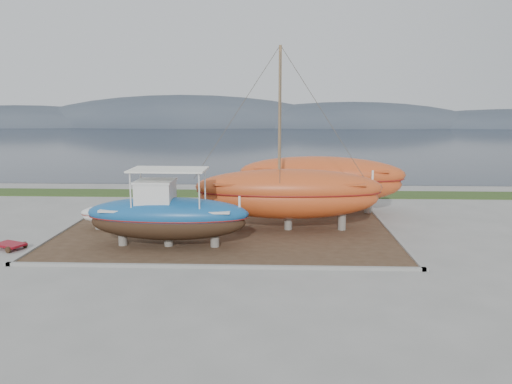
# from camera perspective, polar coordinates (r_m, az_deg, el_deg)

# --- Properties ---
(ground) EXTENTS (140.00, 140.00, 0.00)m
(ground) POSITION_cam_1_polar(r_m,az_deg,el_deg) (24.08, -4.32, -7.05)
(ground) COLOR gray
(ground) RESTS_ON ground
(dirt_patch) EXTENTS (18.00, 12.00, 0.06)m
(dirt_patch) POSITION_cam_1_polar(r_m,az_deg,el_deg) (27.89, -3.39, -4.54)
(dirt_patch) COLOR #422D1E
(dirt_patch) RESTS_ON ground
(curb_frame) EXTENTS (18.60, 12.60, 0.15)m
(curb_frame) POSITION_cam_1_polar(r_m,az_deg,el_deg) (27.88, -3.39, -4.45)
(curb_frame) COLOR gray
(curb_frame) RESTS_ON ground
(grass_strip) EXTENTS (44.00, 3.00, 0.08)m
(grass_strip) POSITION_cam_1_polar(r_m,az_deg,el_deg) (39.08, -1.76, -0.19)
(grass_strip) COLOR #284219
(grass_strip) RESTS_ON ground
(sea) EXTENTS (260.00, 100.00, 0.04)m
(sea) POSITION_cam_1_polar(r_m,az_deg,el_deg) (93.14, 0.56, 5.93)
(sea) COLOR black
(sea) RESTS_ON ground
(mountain_ridge) EXTENTS (200.00, 36.00, 20.00)m
(mountain_ridge) POSITION_cam_1_polar(r_m,az_deg,el_deg) (148.02, 1.18, 7.57)
(mountain_ridge) COLOR #333D49
(mountain_ridge) RESTS_ON ground
(blue_caique) EXTENTS (8.11, 2.67, 3.88)m
(blue_caique) POSITION_cam_1_polar(r_m,az_deg,el_deg) (24.99, -10.07, -1.79)
(blue_caique) COLOR #175593
(blue_caique) RESTS_ON dirt_patch
(white_dinghy) EXTENTS (4.82, 3.03, 1.36)m
(white_dinghy) POSITION_cam_1_polar(r_m,az_deg,el_deg) (29.54, -15.00, -2.62)
(white_dinghy) COLOR silver
(white_dinghy) RESTS_ON dirt_patch
(orange_sailboat) EXTENTS (10.48, 3.23, 10.05)m
(orange_sailboat) POSITION_cam_1_polar(r_m,az_deg,el_deg) (27.46, 3.82, 5.93)
(orange_sailboat) COLOR #C1491D
(orange_sailboat) RESTS_ON dirt_patch
(orange_bare_hull) EXTENTS (11.02, 4.50, 3.51)m
(orange_bare_hull) POSITION_cam_1_polar(r_m,az_deg,el_deg) (32.76, 7.39, 0.82)
(orange_bare_hull) COLOR #C1491D
(orange_bare_hull) RESTS_ON dirt_patch
(red_trailer) EXTENTS (2.36, 1.80, 0.30)m
(red_trailer) POSITION_cam_1_polar(r_m,az_deg,el_deg) (27.48, -26.28, -5.59)
(red_trailer) COLOR maroon
(red_trailer) RESTS_ON ground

